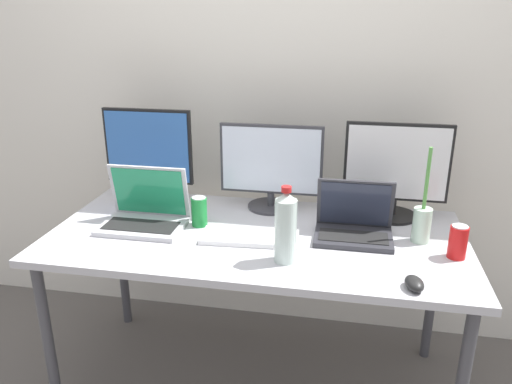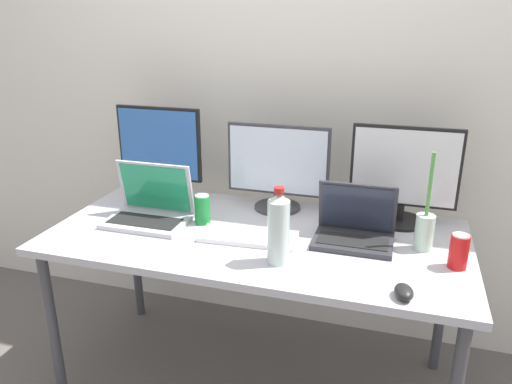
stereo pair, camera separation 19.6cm
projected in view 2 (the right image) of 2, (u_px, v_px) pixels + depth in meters
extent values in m
plane|color=#5B5651|center=(256.00, 381.00, 2.28)|extent=(16.00, 16.00, 0.00)
cube|color=silver|center=(292.00, 77.00, 2.37)|extent=(7.00, 0.08, 2.60)
cylinder|color=#424247|center=(53.00, 328.00, 2.06)|extent=(0.04, 0.04, 0.71)
cylinder|color=#424247|center=(136.00, 256.00, 2.67)|extent=(0.04, 0.04, 0.71)
cylinder|color=#424247|center=(442.00, 302.00, 2.25)|extent=(0.04, 0.04, 0.71)
cube|color=#B7B7BC|center=(256.00, 237.00, 2.03)|extent=(1.67, 0.80, 0.03)
cylinder|color=black|center=(163.00, 196.00, 2.42)|extent=(0.17, 0.17, 0.01)
cylinder|color=black|center=(162.00, 187.00, 2.40)|extent=(0.03, 0.03, 0.09)
cube|color=black|center=(159.00, 144.00, 2.33)|extent=(0.41, 0.02, 0.34)
cube|color=#3366B2|center=(158.00, 144.00, 2.32)|extent=(0.39, 0.01, 0.32)
cylinder|color=#38383D|center=(277.00, 207.00, 2.29)|extent=(0.21, 0.21, 0.01)
cylinder|color=#38383D|center=(277.00, 199.00, 2.28)|extent=(0.03, 0.03, 0.06)
cube|color=#38383D|center=(278.00, 160.00, 2.21)|extent=(0.46, 0.02, 0.31)
cube|color=silver|center=(277.00, 161.00, 2.20)|extent=(0.44, 0.01, 0.29)
cylinder|color=black|center=(399.00, 221.00, 2.14)|extent=(0.22, 0.22, 0.01)
cylinder|color=black|center=(400.00, 212.00, 2.12)|extent=(0.03, 0.03, 0.07)
cube|color=black|center=(405.00, 167.00, 2.05)|extent=(0.44, 0.02, 0.34)
cube|color=white|center=(405.00, 168.00, 2.04)|extent=(0.42, 0.01, 0.31)
cube|color=#B7B7BC|center=(147.00, 222.00, 2.12)|extent=(0.34, 0.23, 0.02)
cube|color=black|center=(145.00, 221.00, 2.10)|extent=(0.30, 0.13, 0.00)
cube|color=#B7B7BC|center=(156.00, 187.00, 2.16)|extent=(0.34, 0.05, 0.23)
cube|color=#1E8C59|center=(155.00, 188.00, 2.15)|extent=(0.31, 0.04, 0.20)
cube|color=#2D2D33|center=(353.00, 242.00, 1.93)|extent=(0.30, 0.21, 0.02)
cube|color=black|center=(353.00, 241.00, 1.91)|extent=(0.27, 0.12, 0.00)
cube|color=#2D2D33|center=(357.00, 207.00, 1.97)|extent=(0.30, 0.05, 0.21)
cube|color=#232838|center=(357.00, 208.00, 1.96)|extent=(0.27, 0.04, 0.19)
cube|color=white|center=(248.00, 237.00, 1.97)|extent=(0.39, 0.17, 0.02)
ellipsoid|color=black|center=(404.00, 292.00, 1.57)|extent=(0.08, 0.10, 0.04)
cylinder|color=silver|center=(278.00, 232.00, 1.75)|extent=(0.08, 0.08, 0.24)
cone|color=silver|center=(279.00, 197.00, 1.71)|extent=(0.07, 0.07, 0.03)
cylinder|color=red|center=(279.00, 190.00, 1.70)|extent=(0.04, 0.04, 0.02)
cylinder|color=red|center=(459.00, 252.00, 1.74)|extent=(0.07, 0.07, 0.12)
cylinder|color=silver|center=(461.00, 235.00, 1.72)|extent=(0.06, 0.06, 0.00)
cylinder|color=#197F33|center=(202.00, 210.00, 2.11)|extent=(0.07, 0.07, 0.12)
cylinder|color=silver|center=(202.00, 196.00, 2.09)|extent=(0.06, 0.06, 0.00)
cylinder|color=#B2D1B7|center=(424.00, 232.00, 1.87)|extent=(0.07, 0.07, 0.14)
cylinder|color=#519342|center=(430.00, 184.00, 1.81)|extent=(0.01, 0.01, 0.24)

